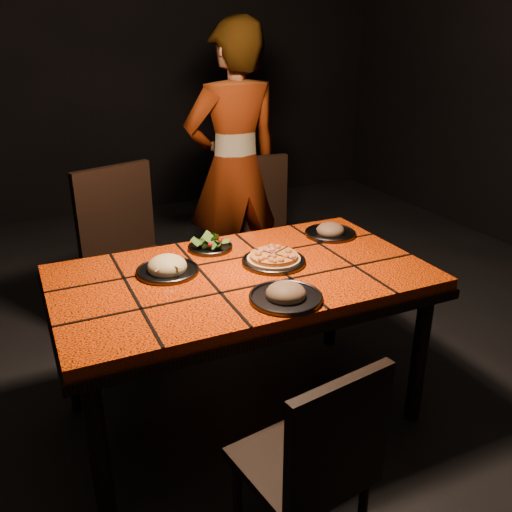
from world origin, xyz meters
name	(u,v)px	position (x,y,z in m)	size (l,w,h in m)	color
room_shell	(240,93)	(0.00, 0.00, 1.50)	(6.04, 7.04, 3.08)	black
dining_table	(242,288)	(0.00, 0.00, 0.67)	(1.62, 0.92, 0.75)	#F64407
chair_near	(316,460)	(-0.12, -0.85, 0.48)	(0.43, 0.43, 0.83)	black
chair_far_left	(129,248)	(-0.31, 0.89, 0.59)	(0.59, 0.59, 1.04)	black
chair_far_right	(260,224)	(0.57, 1.02, 0.56)	(0.49, 0.49, 0.98)	black
diner	(235,169)	(0.46, 1.17, 0.90)	(0.66, 0.43, 1.81)	brown
plate_pizza	(274,259)	(0.17, 0.03, 0.77)	(0.33, 0.33, 0.04)	#38383D
plate_pasta	(167,268)	(-0.30, 0.13, 0.77)	(0.27, 0.27, 0.09)	#38383D
plate_salad	(210,244)	(-0.03, 0.31, 0.78)	(0.22, 0.22, 0.07)	#38383D
plate_mushroom_a	(286,294)	(0.05, -0.31, 0.77)	(0.29, 0.29, 0.10)	#38383D
plate_mushroom_b	(330,231)	(0.59, 0.23, 0.77)	(0.26, 0.26, 0.09)	#38383D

